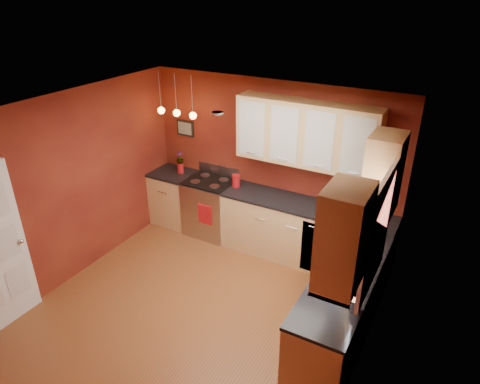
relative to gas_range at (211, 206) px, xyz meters
The scene contains 26 objects.
floor 2.08m from the gas_range, 62.94° to the right, with size 4.20×4.20×0.00m, color brown.
ceiling 2.93m from the gas_range, 62.94° to the right, with size 4.00×4.20×0.02m, color #EDE8CE.
wall_back 1.27m from the gas_range, 18.02° to the left, with size 4.00×0.02×2.60m, color maroon.
wall_front 4.09m from the gas_range, 76.73° to the right, with size 4.00×0.02×2.60m, color maroon.
wall_left 2.25m from the gas_range, 120.95° to the right, with size 0.02×4.20×2.60m, color maroon.
wall_right 3.53m from the gas_range, 31.66° to the right, with size 0.02×4.20×2.60m, color maroon.
base_cabinets_back_left 0.73m from the gas_range, behind, with size 0.70×0.60×0.90m, color #DEAC77.
base_cabinets_back_right 1.65m from the gas_range, ahead, with size 2.54×0.60×0.90m, color #DEAC77.
base_cabinets_right 2.95m from the gas_range, 27.27° to the right, with size 0.60×2.10×0.90m, color #DEAC77.
counter_back_left 0.85m from the gas_range, behind, with size 0.70×0.62×0.04m, color black.
counter_back_right 1.71m from the gas_range, ahead, with size 2.54×0.62×0.04m, color black.
counter_right 2.98m from the gas_range, 27.27° to the right, with size 0.62×2.10×0.04m, color black.
gas_range is the anchor object (origin of this frame).
dishwasher_front 2.04m from the gas_range, ahead, with size 0.60×0.02×0.80m, color #ADACB1.
sink 3.05m from the gas_range, 29.78° to the right, with size 0.50×0.70×0.33m.
window 3.48m from the gas_range, 27.40° to the right, with size 0.06×1.02×1.22m.
upper_cabinets_back 2.12m from the gas_range, ahead, with size 2.00×0.35×0.90m, color #DEAC77.
upper_cabinets_right 3.45m from the gas_range, 28.26° to the right, with size 0.35×1.95×0.90m, color #DEAC77.
wall_picture 1.36m from the gas_range, 156.09° to the left, with size 0.32×0.03×0.26m, color black.
pendant_lights 1.62m from the gas_range, behind, with size 0.71×0.11×0.66m.
red_canister 0.73m from the gas_range, ahead, with size 0.13×0.13×0.20m.
red_vase 0.82m from the gas_range, behind, with size 0.11×0.11×0.17m, color #AE1217.
flowers 0.94m from the gas_range, behind, with size 0.12×0.12×0.22m, color #AE1217.
coffee_maker 2.33m from the gas_range, ahead, with size 0.18×0.18×0.23m.
soap_pump 3.45m from the gas_range, 32.79° to the right, with size 0.09×0.09×0.20m, color white.
dish_towel 0.35m from the gas_range, 72.33° to the right, with size 0.24×0.02×0.33m, color #AE1217.
Camera 1 is at (2.52, -3.39, 3.83)m, focal length 32.00 mm.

